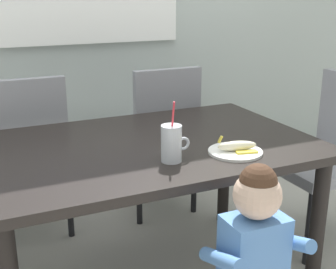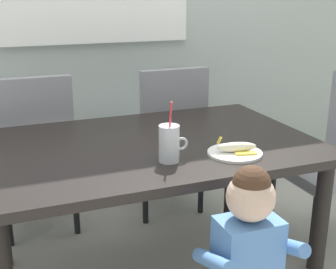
# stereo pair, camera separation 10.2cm
# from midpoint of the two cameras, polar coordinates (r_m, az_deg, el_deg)

# --- Properties ---
(dining_table) EXTENTS (1.50, 0.97, 0.74)m
(dining_table) POSITION_cam_midpoint_polar(r_m,az_deg,el_deg) (2.08, -3.96, -3.41)
(dining_table) COLOR black
(dining_table) RESTS_ON ground
(dining_chair_left) EXTENTS (0.44, 0.45, 0.96)m
(dining_chair_left) POSITION_cam_midpoint_polar(r_m,az_deg,el_deg) (2.68, -18.32, -1.74)
(dining_chair_left) COLOR gray
(dining_chair_left) RESTS_ON ground
(dining_chair_right) EXTENTS (0.44, 0.45, 0.96)m
(dining_chair_right) POSITION_cam_midpoint_polar(r_m,az_deg,el_deg) (2.84, -2.02, 0.25)
(dining_chair_right) COLOR gray
(dining_chair_right) RESTS_ON ground
(dining_chair_far) EXTENTS (0.44, 0.44, 0.96)m
(dining_chair_far) POSITION_cam_midpoint_polar(r_m,az_deg,el_deg) (2.67, 18.68, -1.86)
(dining_chair_far) COLOR gray
(dining_chair_far) RESTS_ON ground
(toddler_standing) EXTENTS (0.33, 0.24, 0.84)m
(toddler_standing) POSITION_cam_midpoint_polar(r_m,az_deg,el_deg) (1.67, 9.04, -13.75)
(toddler_standing) COLOR #3F4760
(toddler_standing) RESTS_ON ground
(milk_cup) EXTENTS (0.13, 0.08, 0.25)m
(milk_cup) POSITION_cam_midpoint_polar(r_m,az_deg,el_deg) (1.80, -1.30, -1.42)
(milk_cup) COLOR silver
(milk_cup) RESTS_ON dining_table
(snack_plate) EXTENTS (0.23, 0.23, 0.01)m
(snack_plate) POSITION_cam_midpoint_polar(r_m,az_deg,el_deg) (1.92, 6.96, -2.19)
(snack_plate) COLOR white
(snack_plate) RESTS_ON dining_table
(peeled_banana) EXTENTS (0.18, 0.13, 0.07)m
(peeled_banana) POSITION_cam_midpoint_polar(r_m,az_deg,el_deg) (1.92, 7.25, -1.48)
(peeled_banana) COLOR #F4EAC6
(peeled_banana) RESTS_ON snack_plate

